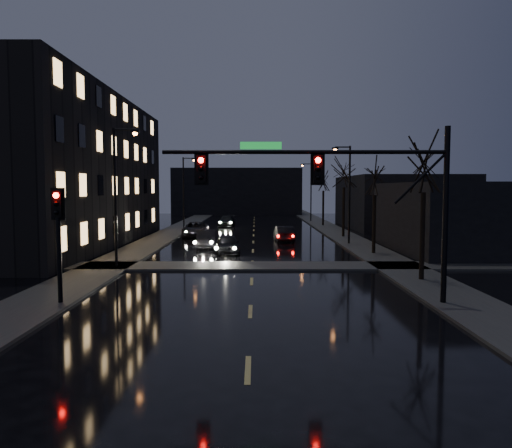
{
  "coord_description": "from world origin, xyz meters",
  "views": [
    {
      "loc": [
        0.19,
        -10.38,
        4.62
      ],
      "look_at": [
        0.21,
        9.19,
        3.2
      ],
      "focal_mm": 35.0,
      "sensor_mm": 36.0,
      "label": 1
    }
  ],
  "objects_px": {
    "oncoming_car_b": "(206,239)",
    "oncoming_car_c": "(196,229)",
    "lead_car": "(284,234)",
    "oncoming_car_d": "(226,221)",
    "oncoming_car_a": "(227,244)"
  },
  "relations": [
    {
      "from": "oncoming_car_b",
      "to": "oncoming_car_c",
      "type": "bearing_deg",
      "value": 97.34
    },
    {
      "from": "oncoming_car_c",
      "to": "lead_car",
      "type": "distance_m",
      "value": 9.23
    },
    {
      "from": "oncoming_car_c",
      "to": "lead_car",
      "type": "relative_size",
      "value": 1.23
    },
    {
      "from": "oncoming_car_b",
      "to": "lead_car",
      "type": "height_order",
      "value": "lead_car"
    },
    {
      "from": "oncoming_car_b",
      "to": "oncoming_car_d",
      "type": "relative_size",
      "value": 0.93
    },
    {
      "from": "oncoming_car_a",
      "to": "oncoming_car_d",
      "type": "distance_m",
      "value": 24.75
    },
    {
      "from": "oncoming_car_a",
      "to": "oncoming_car_b",
      "type": "distance_m",
      "value": 4.0
    },
    {
      "from": "oncoming_car_d",
      "to": "lead_car",
      "type": "height_order",
      "value": "lead_car"
    },
    {
      "from": "oncoming_car_a",
      "to": "oncoming_car_d",
      "type": "height_order",
      "value": "oncoming_car_a"
    },
    {
      "from": "oncoming_car_b",
      "to": "lead_car",
      "type": "distance_m",
      "value": 7.54
    },
    {
      "from": "oncoming_car_b",
      "to": "oncoming_car_d",
      "type": "distance_m",
      "value": 21.16
    },
    {
      "from": "oncoming_car_b",
      "to": "oncoming_car_c",
      "type": "height_order",
      "value": "oncoming_car_c"
    },
    {
      "from": "oncoming_car_d",
      "to": "oncoming_car_b",
      "type": "bearing_deg",
      "value": -87.69
    },
    {
      "from": "oncoming_car_a",
      "to": "oncoming_car_b",
      "type": "relative_size",
      "value": 0.97
    },
    {
      "from": "oncoming_car_b",
      "to": "oncoming_car_d",
      "type": "xyz_separation_m",
      "value": [
        0.35,
        21.16,
        -0.04
      ]
    }
  ]
}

